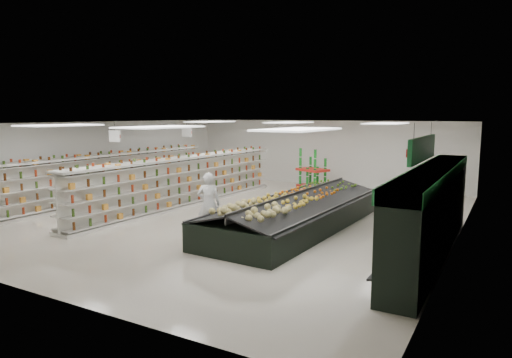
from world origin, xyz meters
The scene contains 16 objects.
floor centered at (0.00, 0.00, 0.00)m, with size 16.00×16.00×0.00m, color beige.
ceiling centered at (0.00, 0.00, 3.20)m, with size 14.00×16.00×0.02m, color white.
wall_back centered at (0.00, 8.00, 1.60)m, with size 14.00×0.02×3.20m, color silver.
wall_front centered at (0.00, -8.00, 1.60)m, with size 14.00×0.02×3.20m, color silver.
wall_left centered at (-7.00, 0.00, 1.60)m, with size 0.02×16.00×3.20m, color silver.
wall_right centered at (7.00, 0.00, 1.60)m, with size 0.02×16.00×3.20m, color silver.
produce_wall_case centered at (6.53, -1.50, 1.24)m, with size 0.93×8.00×2.20m.
aisle_sign_near centered at (-3.80, -2.00, 2.75)m, with size 0.52×0.06×0.75m.
aisle_sign_far centered at (-3.80, 2.00, 2.75)m, with size 0.52×0.06×0.75m.
hortifruti_banner centered at (6.25, -1.50, 2.65)m, with size 0.12×3.20×0.95m.
gondola_left centered at (-6.14, -0.07, 0.88)m, with size 0.95×11.05×1.91m.
gondola_center centered at (-2.69, 0.37, 0.87)m, with size 1.35×10.96×1.89m.
produce_island centered at (2.50, -0.70, 0.52)m, with size 3.08×7.73×1.14m.
soda_endcap centered at (0.10, 6.39, 0.85)m, with size 1.63×1.40×1.75m.
shopper_main centered at (0.63, -2.72, 0.92)m, with size 0.67×0.44×1.85m, color white.
shopper_background centered at (-3.56, 3.15, 0.85)m, with size 0.83×0.51×1.70m, color tan.
Camera 1 is at (8.19, -13.33, 3.49)m, focal length 32.00 mm.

